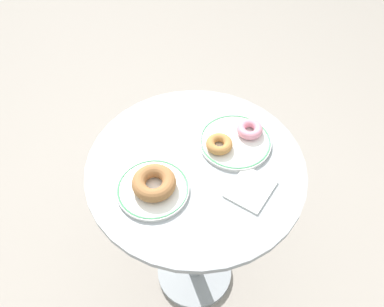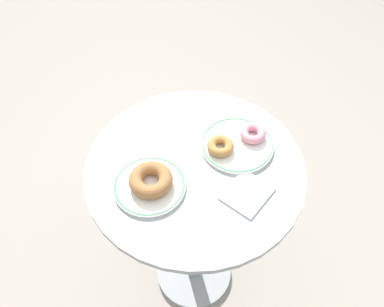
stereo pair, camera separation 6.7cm
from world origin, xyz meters
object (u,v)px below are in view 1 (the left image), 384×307
Objects in this scene: plate_right at (234,141)px; paper_napkin at (251,189)px; donut_pink_frosted at (249,128)px; plate_left at (153,189)px; donut_cinnamon at (153,182)px; donut_old_fashioned at (219,144)px; cafe_table at (195,208)px.

plate_right is 1.75× the size of paper_napkin.
plate_left is at bearing -178.97° from donut_pink_frosted.
plate_left is 0.26m from paper_napkin.
donut_cinnamon is at bearing 179.87° from plate_right.
plate_left is at bearing -177.66° from donut_old_fashioned.
donut_cinnamon is 1.54× the size of donut_pink_frosted.
donut_cinnamon reaches higher than plate_right.
donut_pink_frosted is 0.63× the size of paper_napkin.
paper_napkin is (0.21, -0.16, -0.03)m from donut_cinnamon.
plate_right is (0.14, 0.00, 0.23)m from cafe_table.
donut_old_fashioned is (-0.11, 0.00, 0.00)m from donut_pink_frosted.
donut_pink_frosted is 0.11m from donut_old_fashioned.
donut_pink_frosted reaches higher than paper_napkin.
cafe_table is at bearing -178.56° from plate_right.
paper_napkin is (-0.02, -0.16, -0.02)m from donut_old_fashioned.
cafe_table is 3.82× the size of plate_left.
plate_left is 0.34m from donut_pink_frosted.
donut_cinnamon is at bearing 143.05° from paper_napkin.
plate_right reaches higher than paper_napkin.
paper_napkin is at bearing -36.95° from donut_cinnamon.
plate_left reaches higher than paper_napkin.
plate_left is 0.28m from plate_right.
paper_napkin reaches higher than cafe_table.
donut_old_fashioned is 0.16m from paper_napkin.
plate_left is at bearing 144.73° from paper_napkin.
plate_left is 1.66× the size of donut_cinnamon.
plate_right is 1.80× the size of donut_cinnamon.
plate_right is at bearing -178.77° from donut_pink_frosted.
plate_right is 2.78× the size of donut_old_fashioned.
donut_pink_frosted is at bearing 1.03° from plate_left.
donut_pink_frosted is at bearing 1.38° from cafe_table.
cafe_table is 0.32m from donut_pink_frosted.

